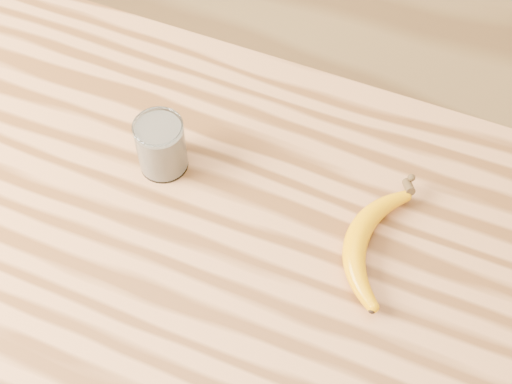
% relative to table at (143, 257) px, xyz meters
% --- Properties ---
extents(table, '(1.20, 0.80, 0.90)m').
position_rel_table_xyz_m(table, '(0.00, 0.00, 0.00)').
color(table, '#B97844').
rests_on(table, ground).
extents(smoothie_glass, '(0.08, 0.08, 0.10)m').
position_rel_table_xyz_m(smoothie_glass, '(0.00, 0.11, 0.18)').
color(smoothie_glass, white).
rests_on(smoothie_glass, table).
extents(banana, '(0.12, 0.30, 0.04)m').
position_rel_table_xyz_m(banana, '(0.33, 0.08, 0.15)').
color(banana, '#E69400').
rests_on(banana, table).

